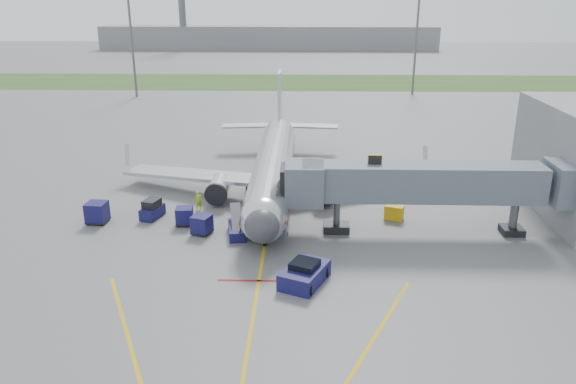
{
  "coord_description": "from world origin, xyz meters",
  "views": [
    {
      "loc": [
        3.16,
        -39.63,
        19.55
      ],
      "look_at": [
        1.79,
        6.05,
        3.2
      ],
      "focal_mm": 35.0,
      "sensor_mm": 36.0,
      "label": 1
    }
  ],
  "objects_px": {
    "baggage_tug": "(152,210)",
    "ramp_worker": "(199,201)",
    "pushback_tug": "(305,274)",
    "belt_loader": "(237,229)",
    "airliner": "(273,167)"
  },
  "relations": [
    {
      "from": "ramp_worker",
      "to": "baggage_tug",
      "type": "bearing_deg",
      "value": 172.05
    },
    {
      "from": "baggage_tug",
      "to": "pushback_tug",
      "type": "bearing_deg",
      "value": -40.24
    },
    {
      "from": "baggage_tug",
      "to": "airliner",
      "type": "bearing_deg",
      "value": 35.47
    },
    {
      "from": "belt_loader",
      "to": "pushback_tug",
      "type": "bearing_deg",
      "value": -54.83
    },
    {
      "from": "pushback_tug",
      "to": "baggage_tug",
      "type": "relative_size",
      "value": 1.67
    },
    {
      "from": "baggage_tug",
      "to": "ramp_worker",
      "type": "xyz_separation_m",
      "value": [
        3.89,
        2.12,
        0.14
      ]
    },
    {
      "from": "pushback_tug",
      "to": "belt_loader",
      "type": "bearing_deg",
      "value": 125.17
    },
    {
      "from": "pushback_tug",
      "to": "baggage_tug",
      "type": "distance_m",
      "value": 18.27
    },
    {
      "from": "airliner",
      "to": "ramp_worker",
      "type": "relative_size",
      "value": 19.28
    },
    {
      "from": "airliner",
      "to": "ramp_worker",
      "type": "xyz_separation_m",
      "value": [
        -6.78,
        -5.49,
        -1.72
      ]
    },
    {
      "from": "airliner",
      "to": "baggage_tug",
      "type": "distance_m",
      "value": 13.24
    },
    {
      "from": "ramp_worker",
      "to": "pushback_tug",
      "type": "bearing_deg",
      "value": -90.64
    },
    {
      "from": "belt_loader",
      "to": "airliner",
      "type": "bearing_deg",
      "value": 77.38
    },
    {
      "from": "baggage_tug",
      "to": "ramp_worker",
      "type": "distance_m",
      "value": 4.43
    },
    {
      "from": "ramp_worker",
      "to": "belt_loader",
      "type": "bearing_deg",
      "value": -89.69
    }
  ]
}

